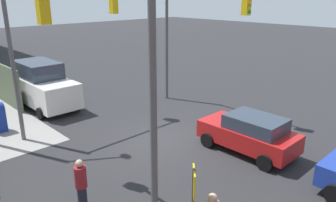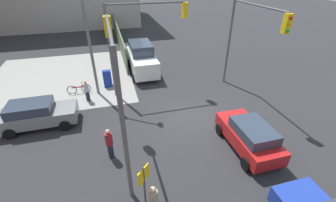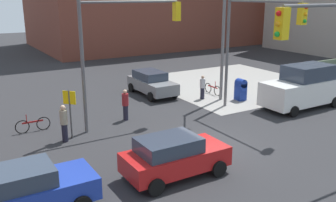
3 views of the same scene
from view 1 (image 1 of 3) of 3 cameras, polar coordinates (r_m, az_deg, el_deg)
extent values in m
plane|color=#28282B|center=(14.89, -0.80, -6.91)|extent=(120.00, 120.00, 0.00)
cylinder|color=#59595B|center=(7.76, -2.54, -5.02)|extent=(0.18, 0.18, 6.50)
cube|color=yellow|center=(11.73, -20.93, 14.79)|extent=(0.32, 0.36, 1.00)
sphere|color=orange|center=(11.90, -21.29, 14.78)|extent=(0.18, 0.18, 0.18)
sphere|color=green|center=(11.91, -21.11, 13.25)|extent=(0.18, 0.18, 0.18)
cylinder|color=#59595B|center=(20.09, -0.21, 9.38)|extent=(0.18, 0.18, 6.50)
cube|color=yellow|center=(16.37, 13.51, 16.07)|extent=(0.32, 0.36, 1.00)
sphere|color=orange|center=(16.27, 14.06, 16.02)|extent=(0.18, 0.18, 0.18)
sphere|color=green|center=(16.28, 13.97, 14.90)|extent=(0.18, 0.18, 0.18)
cylinder|color=#59595B|center=(15.43, -25.30, 4.98)|extent=(0.18, 0.18, 6.50)
cube|color=yellow|center=(17.50, -9.47, 16.41)|extent=(0.36, 0.32, 1.00)
sphere|color=orange|center=(17.60, -8.97, 16.45)|extent=(0.18, 0.18, 0.18)
sphere|color=green|center=(17.62, -8.92, 15.41)|extent=(0.18, 0.18, 0.18)
cube|color=yellow|center=(8.04, 4.53, -13.82)|extent=(0.48, 0.48, 0.64)
cylinder|color=black|center=(11.90, 26.97, -14.23)|extent=(0.64, 0.22, 0.64)
cube|color=#B21919|center=(14.08, 13.69, -5.88)|extent=(4.05, 1.80, 0.75)
cube|color=#2D3847|center=(13.68, 15.02, -3.77)|extent=(2.27, 1.58, 0.55)
cylinder|color=black|center=(14.28, 6.93, -6.78)|extent=(0.64, 0.22, 0.64)
cylinder|color=black|center=(15.61, 11.16, -4.77)|extent=(0.64, 0.22, 0.64)
cylinder|color=black|center=(12.92, 16.53, -10.27)|extent=(0.64, 0.22, 0.64)
cylinder|color=black|center=(14.37, 20.18, -7.66)|extent=(0.64, 0.22, 0.64)
cube|color=white|center=(20.30, -20.87, 1.83)|extent=(5.40, 2.10, 1.40)
cube|color=#2D3847|center=(20.42, -21.72, 5.16)|extent=(3.02, 1.85, 0.90)
cylinder|color=black|center=(19.32, -15.62, -0.61)|extent=(0.64, 0.22, 0.64)
cylinder|color=black|center=(18.50, -21.30, -2.03)|extent=(0.64, 0.22, 0.64)
cylinder|color=black|center=(22.50, -20.13, 1.58)|extent=(0.64, 0.22, 0.64)
cylinder|color=black|center=(21.80, -25.12, 0.44)|extent=(0.64, 0.22, 0.64)
sphere|color=tan|center=(8.18, 7.78, -16.39)|extent=(0.24, 0.24, 0.24)
cylinder|color=maroon|center=(10.21, -15.00, -12.66)|extent=(0.36, 0.36, 0.67)
sphere|color=tan|center=(9.99, -15.21, -10.45)|extent=(0.23, 0.23, 0.23)
cylinder|color=#1E1E2D|center=(10.61, -14.65, -16.18)|extent=(0.28, 0.28, 0.84)
camera|label=2|loc=(5.09, 67.48, 32.36)|focal=24.00mm
camera|label=3|loc=(22.09, 48.72, 13.38)|focal=40.00mm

